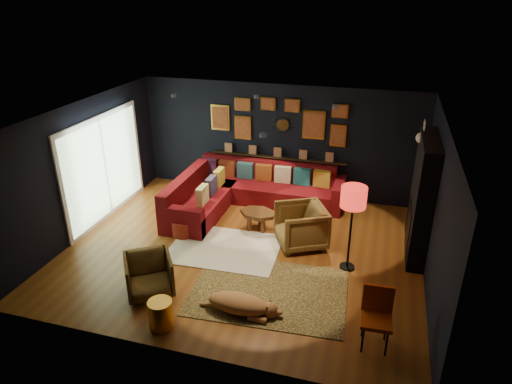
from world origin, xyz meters
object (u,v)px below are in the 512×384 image
(pouf, at_px, (184,227))
(orange_chair, at_px, (377,312))
(dog, at_px, (238,300))
(gold_stool, at_px, (161,314))
(armchair_right, at_px, (301,224))
(sectional, at_px, (241,193))
(coffee_table, at_px, (258,215))
(floor_lamp, at_px, (353,201))
(armchair_left, at_px, (149,273))

(pouf, bearing_deg, orange_chair, -27.93)
(orange_chair, xyz_separation_m, dog, (-2.02, 0.08, -0.30))
(gold_stool, bearing_deg, armchair_right, 62.19)
(gold_stool, bearing_deg, orange_chair, 10.17)
(sectional, distance_m, armchair_right, 2.09)
(coffee_table, distance_m, orange_chair, 3.62)
(orange_chair, distance_m, floor_lamp, 2.01)
(armchair_right, relative_size, dog, 0.68)
(coffee_table, distance_m, pouf, 1.50)
(orange_chair, bearing_deg, sectional, 127.43)
(armchair_right, xyz_separation_m, dog, (-0.52, -2.23, -0.23))
(orange_chair, bearing_deg, armchair_left, 174.36)
(coffee_table, xyz_separation_m, armchair_left, (-1.09, -2.51, 0.04))
(armchair_right, distance_m, orange_chair, 2.75)
(sectional, height_order, dog, sectional)
(armchair_left, xyz_separation_m, orange_chair, (3.54, -0.15, 0.15))
(gold_stool, bearing_deg, dog, 32.26)
(pouf, height_order, armchair_left, armchair_left)
(sectional, relative_size, pouf, 7.25)
(dog, bearing_deg, pouf, 133.69)
(pouf, xyz_separation_m, armchair_right, (2.30, 0.29, 0.26))
(armchair_left, bearing_deg, coffee_table, 32.39)
(pouf, bearing_deg, armchair_right, 7.29)
(gold_stool, relative_size, orange_chair, 0.50)
(pouf, distance_m, floor_lamp, 3.45)
(armchair_left, bearing_deg, pouf, 63.68)
(sectional, xyz_separation_m, coffee_table, (0.66, -0.96, 0.01))
(sectional, xyz_separation_m, orange_chair, (3.11, -3.62, 0.20))
(pouf, height_order, armchair_right, armchair_right)
(armchair_right, bearing_deg, armchair_left, -71.00)
(dog, bearing_deg, coffee_table, 100.52)
(armchair_left, relative_size, armchair_right, 0.83)
(armchair_right, height_order, dog, armchair_right)
(sectional, distance_m, armchair_left, 3.50)
(gold_stool, bearing_deg, armchair_left, 128.46)
(floor_lamp, bearing_deg, dog, -131.20)
(coffee_table, height_order, armchair_right, armchair_right)
(floor_lamp, bearing_deg, armchair_left, -151.70)
(pouf, height_order, orange_chair, orange_chair)
(sectional, height_order, pouf, sectional)
(armchair_left, distance_m, orange_chair, 3.55)
(coffee_table, bearing_deg, sectional, 124.68)
(gold_stool, height_order, dog, gold_stool)
(floor_lamp, bearing_deg, orange_chair, -72.84)
(armchair_right, bearing_deg, sectional, -156.68)
(sectional, xyz_separation_m, gold_stool, (0.11, -4.16, -0.10))
(orange_chair, relative_size, floor_lamp, 0.57)
(coffee_table, relative_size, pouf, 1.77)
(gold_stool, xyz_separation_m, orange_chair, (3.00, 0.54, 0.30))
(pouf, relative_size, dog, 0.36)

